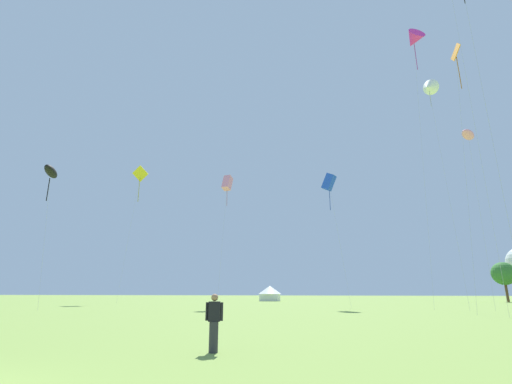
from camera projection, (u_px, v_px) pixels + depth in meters
name	position (u px, v px, depth m)	size (l,w,h in m)	color
kite_blue_box	(329.00, 182.00, 48.89)	(2.89, 2.01, 17.20)	blue
kite_black_parafoil	(51.00, 172.00, 41.39)	(3.49, 4.20, 15.72)	black
kite_pink_box	(227.00, 183.00, 49.44)	(1.28, 3.14, 17.13)	pink
kite_orange_diamond	(456.00, 57.00, 36.94)	(2.75, 3.30, 26.45)	orange
kite_pink_parafoil	(468.00, 135.00, 41.58)	(2.74, 3.28, 19.63)	pink
kite_magenta_delta	(414.00, 40.00, 48.29)	(3.60, 3.72, 35.49)	#E02DA3
kite_white_delta	(429.00, 87.00, 44.59)	(2.82, 3.60, 27.13)	white
kite_yellow_diamond	(140.00, 176.00, 69.13)	(3.12, 2.07, 24.94)	yellow
person_spectator	(214.00, 323.00, 11.33)	(0.57, 0.30, 1.73)	#2D2D33
festival_tent_right	(270.00, 293.00, 75.20)	(4.69, 4.69, 3.05)	white
tree_distant_left	(504.00, 274.00, 68.01)	(4.19, 4.19, 7.21)	brown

